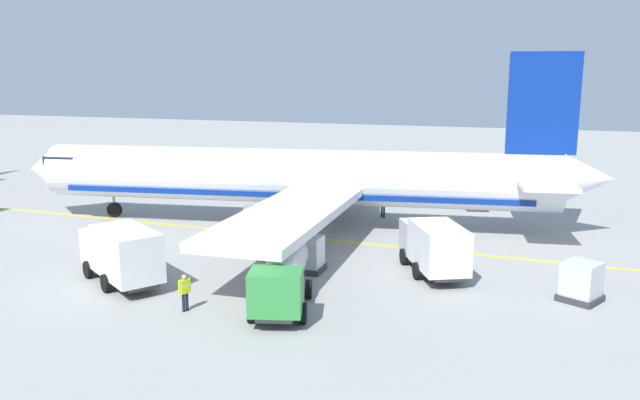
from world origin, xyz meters
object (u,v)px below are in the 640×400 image
object	(u,v)px
service_truck_fuel	(433,245)
cargo_container_mid	(308,254)
crew_loader_right	(383,205)
service_truck_baggage	(121,253)
airliner_foreground	(300,178)
service_truck_catering	(282,277)
cargo_container_near	(581,282)
crew_marshaller	(185,290)
cargo_container_far	(477,199)
crew_loader_left	(231,236)

from	to	relation	value
service_truck_fuel	cargo_container_mid	world-z (taller)	service_truck_fuel
crew_loader_right	service_truck_baggage	bearing A→B (deg)	156.88
airliner_foreground	service_truck_baggage	size ratio (longest dim) A/B	6.52
service_truck_fuel	service_truck_catering	xyz separation A→B (m)	(-7.25, 5.48, -0.16)
service_truck_fuel	cargo_container_mid	xyz separation A→B (m)	(-2.05, 6.31, -0.59)
cargo_container_near	crew_marshaller	world-z (taller)	cargo_container_near
cargo_container_near	cargo_container_mid	distance (m)	13.51
cargo_container_mid	cargo_container_far	world-z (taller)	cargo_container_mid
service_truck_baggage	cargo_container_mid	world-z (taller)	service_truck_baggage
cargo_container_mid	crew_marshaller	world-z (taller)	cargo_container_mid
service_truck_baggage	cargo_container_far	world-z (taller)	service_truck_baggage
cargo_container_mid	crew_marshaller	xyz separation A→B (m)	(-7.33, 2.96, 0.04)
service_truck_baggage	crew_loader_left	size ratio (longest dim) A/B	3.93
airliner_foreground	cargo_container_near	xyz separation A→B (m)	(-9.39, -18.09, -2.45)
cargo_container_mid	cargo_container_far	distance (m)	20.64
cargo_container_near	crew_marshaller	xyz separation A→B (m)	(-7.71, 16.47, 0.07)
airliner_foreground	service_truck_fuel	bearing A→B (deg)	-125.32
cargo_container_near	cargo_container_far	bearing A→B (deg)	20.09
service_truck_catering	crew_marshaller	xyz separation A→B (m)	(-2.14, 3.80, -0.39)
airliner_foreground	service_truck_catering	bearing A→B (deg)	-160.11
service_truck_baggage	cargo_container_mid	bearing A→B (deg)	-57.15
cargo_container_near	service_truck_fuel	bearing A→B (deg)	76.91
cargo_container_mid	service_truck_catering	bearing A→B (deg)	-170.86
service_truck_catering	crew_loader_right	xyz separation A→B (m)	(19.47, 0.58, -0.42)
crew_loader_left	crew_loader_right	world-z (taller)	crew_loader_right
cargo_container_near	crew_loader_right	size ratio (longest dim) A/B	1.36
cargo_container_near	crew_loader_left	xyz separation A→B (m)	(1.72, 19.39, 0.01)
service_truck_catering	cargo_container_far	xyz separation A→B (m)	(24.80, -5.64, -0.54)
service_truck_fuel	crew_marshaller	bearing A→B (deg)	135.34
service_truck_fuel	cargo_container_near	bearing A→B (deg)	-103.09
service_truck_baggage	service_truck_catering	size ratio (longest dim) A/B	0.91
airliner_foreground	crew_marshaller	bearing A→B (deg)	-174.60
service_truck_fuel	service_truck_baggage	world-z (taller)	service_truck_baggage
service_truck_baggage	service_truck_catering	distance (m)	8.90
service_truck_catering	cargo_container_mid	world-z (taller)	service_truck_catering
airliner_foreground	service_truck_baggage	world-z (taller)	airliner_foreground
cargo_container_mid	service_truck_baggage	bearing A→B (deg)	122.85
service_truck_catering	cargo_container_near	bearing A→B (deg)	-66.26
service_truck_catering	crew_loader_right	distance (m)	19.49
cargo_container_far	crew_loader_right	distance (m)	8.19
service_truck_baggage	cargo_container_mid	xyz separation A→B (m)	(5.20, -8.06, -0.65)
service_truck_catering	crew_loader_left	xyz separation A→B (m)	(7.29, 6.72, -0.45)
crew_loader_right	cargo_container_near	bearing A→B (deg)	-136.37
service_truck_fuel	cargo_container_mid	bearing A→B (deg)	107.99
crew_marshaller	crew_loader_right	xyz separation A→B (m)	(21.61, -3.22, -0.03)
cargo_container_far	crew_loader_right	size ratio (longest dim) A/B	1.23
cargo_container_near	cargo_container_mid	world-z (taller)	cargo_container_mid
airliner_foreground	crew_marshaller	distance (m)	17.34
cargo_container_mid	crew_marshaller	distance (m)	7.91
service_truck_baggage	service_truck_fuel	bearing A→B (deg)	-63.22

